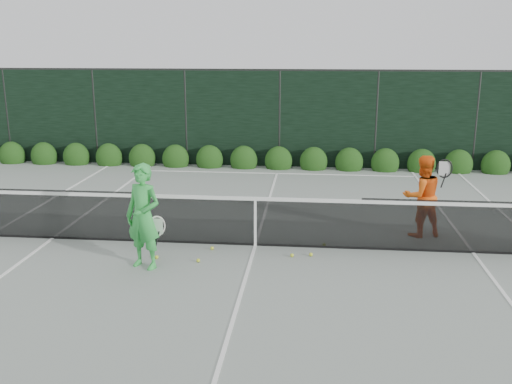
# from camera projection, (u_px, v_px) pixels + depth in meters

# --- Properties ---
(ground) EXTENTS (80.00, 80.00, 0.00)m
(ground) POSITION_uv_depth(u_px,v_px,m) (255.00, 246.00, 11.09)
(ground) COLOR gray
(ground) RESTS_ON ground
(tennis_net) EXTENTS (12.90, 0.10, 1.07)m
(tennis_net) POSITION_uv_depth(u_px,v_px,m) (254.00, 219.00, 10.96)
(tennis_net) COLOR #11331A
(tennis_net) RESTS_ON ground
(player_woman) EXTENTS (0.79, 0.66, 1.85)m
(player_woman) POSITION_uv_depth(u_px,v_px,m) (143.00, 217.00, 9.81)
(player_woman) COLOR green
(player_woman) RESTS_ON ground
(player_man) EXTENTS (0.98, 0.85, 1.67)m
(player_man) POSITION_uv_depth(u_px,v_px,m) (422.00, 196.00, 11.47)
(player_man) COLOR orange
(player_man) RESTS_ON ground
(court_lines) EXTENTS (11.03, 23.83, 0.01)m
(court_lines) POSITION_uv_depth(u_px,v_px,m) (255.00, 245.00, 11.09)
(court_lines) COLOR white
(court_lines) RESTS_ON ground
(windscreen_fence) EXTENTS (32.00, 21.07, 3.06)m
(windscreen_fence) POSITION_uv_depth(u_px,v_px,m) (236.00, 210.00, 8.10)
(windscreen_fence) COLOR black
(windscreen_fence) RESTS_ON ground
(hedge_row) EXTENTS (31.66, 0.65, 0.94)m
(hedge_row) POSITION_uv_depth(u_px,v_px,m) (278.00, 161.00, 17.92)
(hedge_row) COLOR #163B10
(hedge_row) RESTS_ON ground
(tennis_balls) EXTENTS (3.64, 1.79, 0.07)m
(tennis_balls) POSITION_uv_depth(u_px,v_px,m) (234.00, 249.00, 10.79)
(tennis_balls) COLOR #D0DD31
(tennis_balls) RESTS_ON ground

